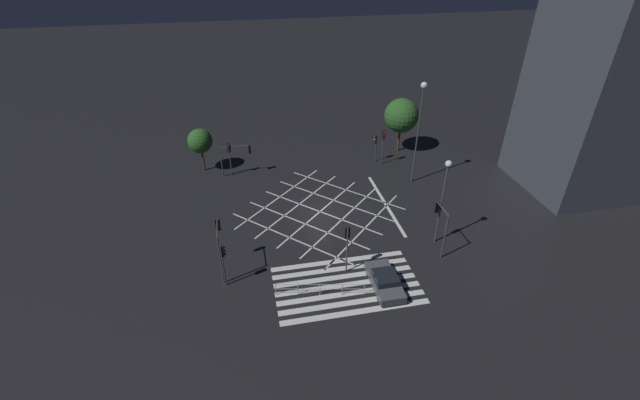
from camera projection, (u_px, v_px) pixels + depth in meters
name	position (u px, v px, depth m)	size (l,w,h in m)	color
ground_plane	(320.00, 212.00, 39.60)	(200.00, 200.00, 0.00)	black
road_markings	(340.00, 253.00, 34.50)	(15.91, 20.73, 0.01)	silver
traffic_light_se_cross	(441.00, 219.00, 33.34)	(0.36, 2.17, 4.17)	#424244
traffic_light_nw_cross	(229.00, 153.00, 44.01)	(0.36, 0.39, 3.71)	#424244
traffic_light_sw_main	(223.00, 257.00, 30.06)	(0.39, 0.36, 3.70)	#424244
traffic_light_median_south	(347.00, 240.00, 31.22)	(0.36, 0.39, 4.13)	#424244
traffic_light_sw_cross	(219.00, 239.00, 31.08)	(0.36, 2.58, 4.25)	#424244
traffic_light_nw_main	(238.00, 153.00, 44.17)	(3.24, 0.36, 3.46)	#424244
traffic_light_ne_cross	(383.00, 140.00, 46.00)	(0.36, 0.39, 4.04)	#424244
traffic_light_ne_main	(376.00, 143.00, 46.92)	(0.39, 0.36, 3.20)	#424244
street_lamp_east	(421.00, 110.00, 40.14)	(0.62, 0.62, 10.41)	#424244
street_lamp_west	(445.00, 185.00, 32.90)	(0.52, 0.52, 7.59)	#424244
street_tree_near	(401.00, 116.00, 48.17)	(3.86, 3.86, 6.28)	#473323
street_tree_far	(200.00, 141.00, 44.57)	(2.57, 2.57, 4.74)	#473323
waiting_car	(385.00, 281.00, 31.01)	(1.85, 4.23, 1.23)	#474C51
pedestrian_railing	(320.00, 288.00, 30.26)	(6.21, 1.30, 1.05)	#B7B7BC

